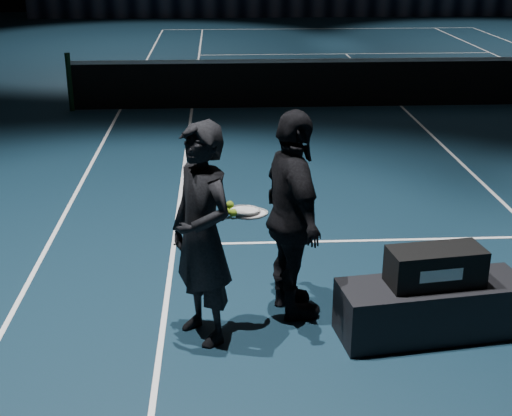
# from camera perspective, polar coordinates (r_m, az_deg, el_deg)

# --- Properties ---
(floor) EXTENTS (36.00, 36.00, 0.00)m
(floor) POSITION_cam_1_polar(r_m,az_deg,el_deg) (14.42, 11.55, 7.95)
(floor) COLOR #0D2630
(floor) RESTS_ON ground
(court_lines) EXTENTS (10.98, 23.78, 0.01)m
(court_lines) POSITION_cam_1_polar(r_m,az_deg,el_deg) (14.42, 11.56, 7.97)
(court_lines) COLOR white
(court_lines) RESTS_ON floor
(net_post_left) EXTENTS (0.10, 0.10, 1.10)m
(net_post_left) POSITION_cam_1_polar(r_m,az_deg,el_deg) (14.13, -14.68, 9.71)
(net_post_left) COLOR black
(net_post_left) RESTS_ON floor
(net_mesh) EXTENTS (12.80, 0.02, 0.86)m
(net_mesh) POSITION_cam_1_polar(r_m,az_deg,el_deg) (14.33, 11.69, 9.70)
(net_mesh) COLOR black
(net_mesh) RESTS_ON floor
(net_tape) EXTENTS (12.80, 0.03, 0.07)m
(net_tape) POSITION_cam_1_polar(r_m,az_deg,el_deg) (14.24, 11.83, 11.53)
(net_tape) COLOR white
(net_tape) RESTS_ON net_mesh
(sponsor_backdrop) EXTENTS (22.00, 0.15, 0.90)m
(sponsor_backdrop) POSITION_cam_1_polar(r_m,az_deg,el_deg) (29.44, 4.13, 15.85)
(sponsor_backdrop) COLOR black
(sponsor_backdrop) RESTS_ON floor
(player_bench) EXTENTS (1.64, 0.74, 0.47)m
(player_bench) POSITION_cam_1_polar(r_m,az_deg,el_deg) (6.28, 13.84, -7.80)
(player_bench) COLOR black
(player_bench) RESTS_ON floor
(racket_bag) EXTENTS (0.83, 0.44, 0.32)m
(racket_bag) POSITION_cam_1_polar(r_m,az_deg,el_deg) (6.11, 14.16, -4.55)
(racket_bag) COLOR black
(racket_bag) RESTS_ON player_bench
(bag_signature) EXTENTS (0.37, 0.06, 0.11)m
(bag_signature) POSITION_cam_1_polar(r_m,az_deg,el_deg) (5.96, 14.62, -5.26)
(bag_signature) COLOR white
(bag_signature) RESTS_ON racket_bag
(player_a) EXTENTS (0.76, 0.82, 1.87)m
(player_a) POSITION_cam_1_polar(r_m,az_deg,el_deg) (5.77, -4.34, -2.16)
(player_a) COLOR black
(player_a) RESTS_ON floor
(player_b) EXTENTS (0.70, 1.17, 1.87)m
(player_b) POSITION_cam_1_polar(r_m,az_deg,el_deg) (6.12, 2.98, -0.71)
(player_b) COLOR black
(player_b) RESTS_ON floor
(racket_lower) EXTENTS (0.71, 0.48, 0.03)m
(racket_lower) POSITION_cam_1_polar(r_m,az_deg,el_deg) (5.91, -0.36, -0.46)
(racket_lower) COLOR black
(racket_lower) RESTS_ON player_a
(racket_upper) EXTENTS (0.70, 0.52, 0.10)m
(racket_upper) POSITION_cam_1_polar(r_m,az_deg,el_deg) (5.91, -0.97, -0.17)
(racket_upper) COLOR black
(racket_upper) RESTS_ON player_b
(tennis_balls) EXTENTS (0.12, 0.10, 0.12)m
(tennis_balls) POSITION_cam_1_polar(r_m,az_deg,el_deg) (5.81, -2.09, -0.15)
(tennis_balls) COLOR #9EC92A
(tennis_balls) RESTS_ON racket_upper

